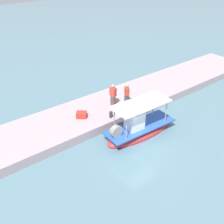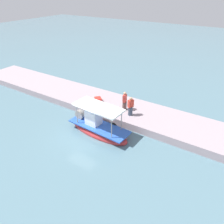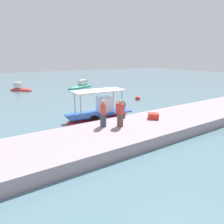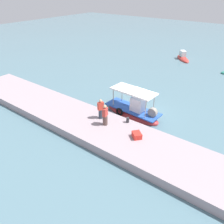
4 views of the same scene
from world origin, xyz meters
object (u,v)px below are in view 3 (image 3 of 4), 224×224
at_px(moored_boat_near, 21,89).
at_px(moored_boat_mid, 81,86).
at_px(fisherman_near_bollard, 120,114).
at_px(mooring_bollard, 124,115).
at_px(marker_buoy, 138,99).
at_px(main_fishing_boat, 100,115).
at_px(cargo_crate, 153,116).
at_px(fisherman_by_crate, 103,115).

bearing_deg(moored_boat_near, moored_boat_mid, -12.22).
relative_size(fisherman_near_bollard, mooring_bollard, 3.95).
xyz_separation_m(fisherman_near_bollard, mooring_bollard, (1.24, 1.34, -0.57)).
bearing_deg(fisherman_near_bollard, marker_buoy, 44.72).
distance_m(main_fishing_boat, cargo_crate, 4.22).
xyz_separation_m(fisherman_near_bollard, marker_buoy, (8.20, 8.12, -1.33)).
xyz_separation_m(marker_buoy, moored_boat_near, (-10.77, 14.67, 0.11)).
bearing_deg(moored_boat_mid, cargo_crate, -99.75).
bearing_deg(marker_buoy, fisherman_by_crate, -140.31).
height_order(main_fishing_boat, moored_boat_mid, main_fishing_boat).
relative_size(cargo_crate, moored_boat_mid, 0.13).
relative_size(marker_buoy, moored_boat_near, 0.15).
bearing_deg(fisherman_near_bollard, moored_boat_near, 96.43).
relative_size(fisherman_by_crate, moored_boat_near, 0.45).
bearing_deg(main_fishing_boat, mooring_bollard, -69.52).
relative_size(main_fishing_boat, moored_boat_near, 1.43).
relative_size(mooring_bollard, moored_boat_mid, 0.08).
distance_m(fisherman_near_bollard, fisherman_by_crate, 1.06).
bearing_deg(main_fishing_boat, fisherman_near_bollard, -97.47).
relative_size(main_fishing_boat, fisherman_near_bollard, 3.12).
distance_m(cargo_crate, marker_buoy, 9.70).
bearing_deg(marker_buoy, main_fishing_boat, -148.90).
distance_m(main_fishing_boat, marker_buoy, 9.06).
height_order(fisherman_by_crate, marker_buoy, fisherman_by_crate).
distance_m(fisherman_by_crate, mooring_bollard, 2.34).
xyz_separation_m(main_fishing_boat, cargo_crate, (2.44, -3.42, 0.39)).
distance_m(main_fishing_boat, moored_boat_mid, 18.40).
distance_m(mooring_bollard, marker_buoy, 9.75).
relative_size(fisherman_near_bollard, fisherman_by_crate, 1.01).
bearing_deg(cargo_crate, fisherman_near_bollard, -179.43).
height_order(cargo_crate, moored_boat_mid, moored_boat_mid).
xyz_separation_m(main_fishing_boat, mooring_bollard, (0.79, -2.11, 0.41)).
xyz_separation_m(fisherman_near_bollard, fisherman_by_crate, (-0.90, 0.57, -0.01)).
distance_m(main_fishing_boat, moored_boat_near, 19.58).
bearing_deg(main_fishing_boat, marker_buoy, 31.10).
relative_size(fisherman_by_crate, mooring_bollard, 3.89).
height_order(fisherman_near_bollard, moored_boat_near, fisherman_near_bollard).
distance_m(main_fishing_boat, mooring_bollard, 2.29).
distance_m(marker_buoy, moored_boat_mid, 12.84).
xyz_separation_m(cargo_crate, marker_buoy, (5.31, 8.09, -0.74)).
bearing_deg(main_fishing_boat, cargo_crate, -54.44).
relative_size(cargo_crate, marker_buoy, 1.24).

